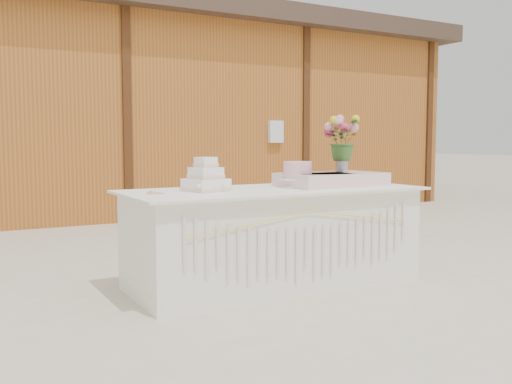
{
  "coord_description": "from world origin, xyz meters",
  "views": [
    {
      "loc": [
        -2.32,
        -3.87,
        1.14
      ],
      "look_at": [
        0.0,
        0.3,
        0.72
      ],
      "focal_mm": 40.0,
      "sensor_mm": 36.0,
      "label": 1
    }
  ],
  "objects": [
    {
      "name": "barn",
      "position": [
        -0.01,
        5.99,
        1.68
      ],
      "size": [
        12.6,
        4.6,
        3.3
      ],
      "color": "#A45B22",
      "rests_on": "ground"
    },
    {
      "name": "flower_vase",
      "position": [
        0.71,
        0.06,
        0.95
      ],
      "size": [
        0.11,
        0.11,
        0.15
      ],
      "primitive_type": "cylinder",
      "color": "#B1B0B5",
      "rests_on": "satin_runner"
    },
    {
      "name": "cake_table",
      "position": [
        0.0,
        -0.0,
        0.39
      ],
      "size": [
        2.4,
        1.0,
        0.77
      ],
      "color": "white",
      "rests_on": "ground"
    },
    {
      "name": "satin_runner",
      "position": [
        0.57,
        0.01,
        0.83
      ],
      "size": [
        0.9,
        0.55,
        0.11
      ],
      "primitive_type": "cube",
      "rotation": [
        0.0,
        0.0,
        0.05
      ],
      "color": "beige",
      "rests_on": "cake_table"
    },
    {
      "name": "pink_cake_stand",
      "position": [
        0.23,
        0.01,
        0.89
      ],
      "size": [
        0.29,
        0.29,
        0.21
      ],
      "color": "white",
      "rests_on": "cake_table"
    },
    {
      "name": "loose_flowers",
      "position": [
        -0.96,
        0.13,
        0.78
      ],
      "size": [
        0.24,
        0.33,
        0.02
      ],
      "primitive_type": null,
      "rotation": [
        0.0,
        0.0,
        -0.42
      ],
      "color": "pink",
      "rests_on": "cake_table"
    },
    {
      "name": "bouquet",
      "position": [
        0.71,
        0.06,
        1.2
      ],
      "size": [
        0.41,
        0.39,
        0.35
      ],
      "primitive_type": "imported",
      "rotation": [
        0.0,
        0.0,
        0.48
      ],
      "color": "#386227",
      "rests_on": "flower_vase"
    },
    {
      "name": "wedding_cake",
      "position": [
        -0.57,
        0.06,
        0.86
      ],
      "size": [
        0.34,
        0.34,
        0.26
      ],
      "rotation": [
        0.0,
        0.0,
        0.23
      ],
      "color": "white",
      "rests_on": "cake_table"
    },
    {
      "name": "ground",
      "position": [
        0.0,
        0.0,
        0.0
      ],
      "size": [
        80.0,
        80.0,
        0.0
      ],
      "primitive_type": "plane",
      "color": "beige",
      "rests_on": "ground"
    }
  ]
}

